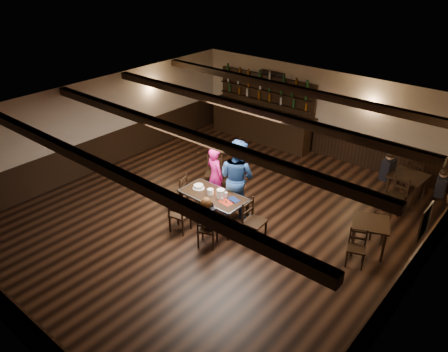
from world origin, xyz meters
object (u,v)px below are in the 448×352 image
Objects in this scene: chair_near_left at (178,213)px; cake at (199,187)px; dining_table at (213,198)px; chair_near_right at (207,228)px; woman_pink at (215,176)px; man_blue at (237,177)px; bar_counter at (262,119)px.

chair_near_left is 3.13× the size of cake.
cake is at bearing 179.32° from dining_table.
dining_table is 5.66× the size of cake.
chair_near_right is 1.37m from cake.
chair_near_right is (0.54, -0.85, -0.17)m from dining_table.
chair_near_right is 0.56× the size of woman_pink.
man_blue is 0.51× the size of bar_counter.
woman_pink is at bearing 97.67° from cake.
cake is at bearing 110.72° from woman_pink.
bar_counter reaches higher than cake.
dining_table is 0.93m from woman_pink.
bar_counter reaches higher than chair_near_left.
man_blue reaches higher than woman_pink.
bar_counter reaches higher than chair_near_right.
man_blue is at bearing -61.77° from bar_counter.
chair_near_left is 0.59× the size of woman_pink.
chair_near_left reaches higher than chair_near_right.
cake is at bearing 140.17° from chair_near_right.
chair_near_right is at bearing 138.53° from woman_pink.
woman_pink is 0.73m from cake.
dining_table is 0.50m from cake.
chair_near_right is 0.44× the size of man_blue.
chair_near_left reaches higher than dining_table.
chair_near_right is 2.99× the size of cake.
dining_table is at bearing 77.59° from man_blue.
cake is (-0.48, 0.01, 0.12)m from dining_table.
woman_pink is at bearing 98.69° from chair_near_left.
cake is (-1.03, 0.86, 0.29)m from chair_near_right.
chair_near_left is at bearing -111.65° from dining_table.
man_blue is (0.74, -0.03, 0.22)m from woman_pink.
chair_near_left is 0.23× the size of bar_counter.
chair_near_left is at bearing 111.74° from woman_pink.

